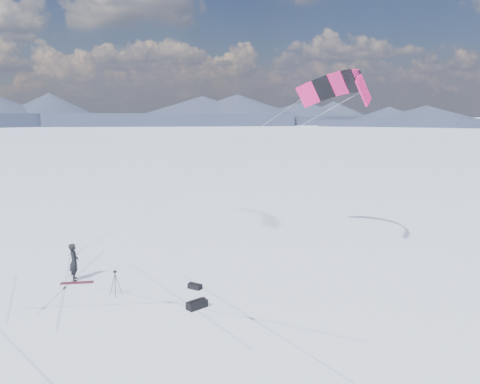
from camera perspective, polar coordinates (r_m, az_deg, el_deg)
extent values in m
plane|color=white|center=(23.69, -15.28, -11.92)|extent=(1800.00, 1800.00, 0.00)
cube|color=#1B2133|center=(336.61, 24.36, 7.76)|extent=(145.33, 128.71, 5.81)
cone|color=#1B2133|center=(336.58, 24.40, 8.25)|extent=(89.94, 89.94, 8.00)
cube|color=#1B2133|center=(340.11, 8.02, 8.52)|extent=(156.07, 96.69, 5.81)
cone|color=#1B2133|center=(340.08, 8.03, 9.00)|extent=(82.96, 82.96, 8.00)
cube|color=#1B2133|center=(341.92, -8.24, 8.52)|extent=(152.94, 56.08, 5.81)
cone|color=#1B2133|center=(341.88, -8.25, 9.00)|extent=(68.60, 68.60, 8.00)
cube|color=#1B2133|center=(341.91, -24.42, 7.77)|extent=(156.25, 77.25, 5.81)
cone|color=#1B2133|center=(341.87, -24.46, 8.25)|extent=(76.64, 76.64, 8.00)
cube|color=#A6B3D6|center=(22.59, -24.15, -13.51)|extent=(3.52, 7.29, 0.01)
cube|color=#A6B3D6|center=(24.40, -19.03, -11.46)|extent=(6.45, 7.79, 0.01)
cube|color=#A6B3D6|center=(26.40, -14.71, -9.63)|extent=(11.66, 3.07, 0.01)
cube|color=#A6B3D6|center=(21.05, -10.66, -14.54)|extent=(1.27, 5.91, 0.01)
cube|color=#A6B3D6|center=(23.25, -6.52, -12.05)|extent=(6.52, 4.83, 0.01)
cube|color=#A6B3D6|center=(25.57, -3.16, -9.95)|extent=(8.85, 4.87, 0.01)
imported|color=black|center=(26.15, -19.46, -10.07)|extent=(0.54, 0.76, 1.95)
cube|color=maroon|center=(25.64, -19.25, -10.40)|extent=(1.64, 0.40, 0.04)
cylinder|color=black|center=(23.39, -14.58, -10.81)|extent=(0.31, 0.20, 1.05)
cylinder|color=black|center=(23.40, -15.28, -10.82)|extent=(0.31, 0.20, 1.05)
cylinder|color=black|center=(23.17, -14.96, -11.02)|extent=(0.03, 0.35, 1.05)
cylinder|color=black|center=(23.19, -14.98, -10.03)|extent=(0.03, 0.03, 0.31)
cube|color=black|center=(23.13, -15.00, -9.54)|extent=(0.09, 0.09, 0.04)
cube|color=black|center=(23.10, -15.01, -9.35)|extent=(0.14, 0.13, 0.09)
cylinder|color=black|center=(23.18, -15.00, -9.29)|extent=(0.06, 0.09, 0.06)
cube|color=black|center=(21.40, -5.27, -13.49)|extent=(1.02, 0.84, 0.35)
cylinder|color=black|center=(21.33, -5.28, -13.01)|extent=(0.80, 0.52, 0.09)
cube|color=black|center=(23.60, -5.52, -11.37)|extent=(0.73, 0.70, 0.25)
cylinder|color=black|center=(23.55, -5.53, -11.04)|extent=(0.53, 0.49, 0.08)
cube|color=#CD175A|center=(26.05, 14.82, 11.91)|extent=(1.44, 1.00, 1.75)
cube|color=black|center=(27.15, 14.97, 12.57)|extent=(1.20, 1.16, 1.63)
cube|color=#CD175A|center=(28.29, 14.45, 12.93)|extent=(0.94, 1.23, 1.49)
cube|color=black|center=(29.36, 13.38, 12.99)|extent=(0.96, 1.23, 1.34)
cube|color=#CD175A|center=(30.29, 11.90, 12.78)|extent=(1.22, 1.18, 1.49)
cube|color=black|center=(30.99, 10.16, 12.32)|extent=(1.44, 1.05, 1.63)
cube|color=#CD175A|center=(31.43, 8.29, 11.67)|extent=(1.61, 0.82, 1.75)
cylinder|color=gray|center=(24.39, -2.42, 2.53)|extent=(15.20, 1.16, 8.40)
cylinder|color=gray|center=(27.37, -4.34, 3.28)|extent=(14.38, 5.08, 8.40)
cylinder|color=black|center=(25.73, -19.63, -7.19)|extent=(0.55, 0.10, 0.03)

